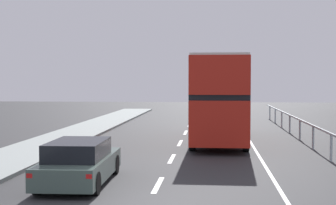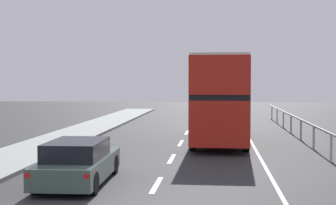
% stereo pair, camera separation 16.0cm
% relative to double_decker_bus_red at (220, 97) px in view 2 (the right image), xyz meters
% --- Properties ---
extents(lane_paint_markings, '(3.64, 46.00, 0.01)m').
position_rel_double_decker_bus_red_xyz_m(lane_paint_markings, '(0.24, -5.04, -2.26)').
color(lane_paint_markings, silver).
rests_on(lane_paint_markings, ground).
extents(bridge_side_railing, '(0.10, 42.00, 1.09)m').
position_rel_double_decker_bus_red_xyz_m(bridge_side_railing, '(4.18, -4.44, -1.38)').
color(bridge_side_railing, '#AAB7BC').
rests_on(bridge_side_railing, ground).
extents(double_decker_bus_red, '(2.68, 10.62, 4.23)m').
position_rel_double_decker_bus_red_xyz_m(double_decker_bus_red, '(0.00, 0.00, 0.00)').
color(double_decker_bus_red, '#B21F14').
rests_on(double_decker_bus_red, ground).
extents(hatchback_car_near, '(1.88, 4.57, 1.31)m').
position_rel_double_decker_bus_red_xyz_m(hatchback_car_near, '(-4.30, -11.10, -1.63)').
color(hatchback_car_near, '#41534C').
rests_on(hatchback_car_near, ground).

